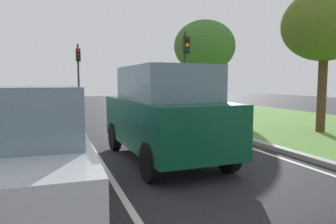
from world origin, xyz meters
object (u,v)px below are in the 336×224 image
(traffic_light_near_right, at_px, (186,60))
(traffic_light_far_median, at_px, (78,65))
(car_sedan_left_lane, at_px, (20,157))
(tree_roadside_far, at_px, (205,46))
(car_suv_ahead, at_px, (164,113))
(car_hatchback_far, at_px, (25,114))
(tree_roadside_near, at_px, (325,25))

(traffic_light_near_right, bearing_deg, traffic_light_far_median, 122.14)
(car_sedan_left_lane, xyz_separation_m, tree_roadside_far, (10.33, 15.04, 3.37))
(car_suv_ahead, height_order, car_hatchback_far, car_suv_ahead)
(car_hatchback_far, height_order, tree_roadside_far, tree_roadside_far)
(traffic_light_near_right, height_order, tree_roadside_near, tree_roadside_near)
(tree_roadside_near, height_order, tree_roadside_far, tree_roadside_far)
(traffic_light_near_right, relative_size, tree_roadside_far, 0.75)
(car_sedan_left_lane, bearing_deg, tree_roadside_far, 56.98)
(car_sedan_left_lane, xyz_separation_m, tree_roadside_near, (9.75, 4.34, 3.01))
(traffic_light_far_median, bearing_deg, tree_roadside_near, -63.37)
(car_hatchback_far, bearing_deg, traffic_light_near_right, 32.18)
(car_hatchback_far, distance_m, tree_roadside_far, 14.12)
(car_suv_ahead, bearing_deg, tree_roadside_near, 12.37)
(car_sedan_left_lane, distance_m, tree_roadside_far, 18.56)
(car_hatchback_far, bearing_deg, car_sedan_left_lane, -85.82)
(car_hatchback_far, bearing_deg, tree_roadside_near, -11.49)
(car_hatchback_far, xyz_separation_m, tree_roadside_far, (10.73, 8.52, 3.41))
(traffic_light_near_right, relative_size, traffic_light_far_median, 0.99)
(car_sedan_left_lane, distance_m, car_hatchback_far, 6.53)
(car_suv_ahead, distance_m, tree_roadside_near, 7.51)
(tree_roadside_far, bearing_deg, tree_roadside_near, -93.14)
(car_suv_ahead, distance_m, car_sedan_left_lane, 3.97)
(car_hatchback_far, xyz_separation_m, tree_roadside_near, (10.15, -2.18, 3.04))
(car_suv_ahead, distance_m, traffic_light_near_right, 9.83)
(tree_roadside_far, bearing_deg, car_suv_ahead, -120.60)
(car_suv_ahead, relative_size, tree_roadside_near, 0.87)
(car_hatchback_far, distance_m, traffic_light_far_median, 13.11)
(traffic_light_near_right, xyz_separation_m, tree_roadside_near, (2.46, -6.90, 0.85))
(car_suv_ahead, xyz_separation_m, tree_roadside_far, (7.35, 12.43, 3.12))
(car_suv_ahead, height_order, tree_roadside_far, tree_roadside_far)
(car_sedan_left_lane, bearing_deg, traffic_light_near_right, 58.50)
(car_hatchback_far, relative_size, traffic_light_near_right, 0.82)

